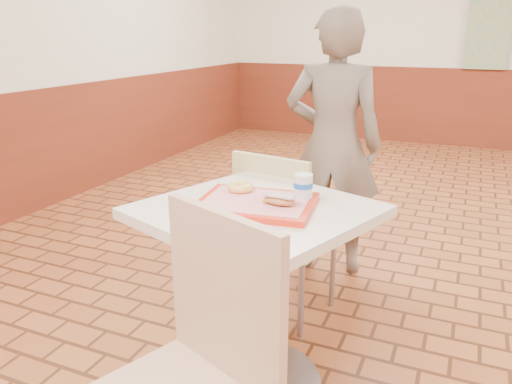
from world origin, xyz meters
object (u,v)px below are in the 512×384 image
at_px(main_table, 256,270).
at_px(long_john_donut, 279,200).
at_px(serving_tray, 256,204).
at_px(ring_donut, 240,187).
at_px(chair_main_front, 193,370).
at_px(customer, 333,145).
at_px(paper_cup, 303,186).
at_px(chair_main_back, 281,229).

bearing_deg(main_table, long_john_donut, -9.02).
relative_size(serving_tray, ring_donut, 4.07).
distance_m(chair_main_front, customer, 1.91).
bearing_deg(main_table, chair_main_front, -82.62).
bearing_deg(main_table, customer, 91.33).
bearing_deg(paper_cup, main_table, -146.04).
relative_size(main_table, serving_tray, 1.88).
distance_m(main_table, chair_main_back, 0.56).
bearing_deg(serving_tray, chair_main_back, 99.99).
height_order(customer, paper_cup, customer).
distance_m(main_table, customer, 1.27).
xyz_separation_m(ring_donut, paper_cup, (0.26, 0.02, 0.03)).
bearing_deg(long_john_donut, serving_tray, 170.98).
bearing_deg(chair_main_front, serving_tray, 119.27).
xyz_separation_m(long_john_donut, paper_cup, (0.05, 0.12, 0.03)).
bearing_deg(chair_main_front, long_john_donut, 110.45).
relative_size(long_john_donut, paper_cup, 1.44).
xyz_separation_m(customer, serving_tray, (0.03, -1.24, 0.03)).
relative_size(main_table, chair_main_back, 0.90).
height_order(serving_tray, long_john_donut, long_john_donut).
bearing_deg(ring_donut, main_table, -38.01).
distance_m(ring_donut, long_john_donut, 0.23).
bearing_deg(customer, long_john_donut, 86.37).
distance_m(main_table, ring_donut, 0.34).
distance_m(customer, serving_tray, 1.24).
distance_m(chair_main_back, long_john_donut, 0.70).
height_order(ring_donut, long_john_donut, long_john_donut).
relative_size(ring_donut, long_john_donut, 0.80).
xyz_separation_m(chair_main_front, paper_cup, (0.07, 0.75, 0.34)).
bearing_deg(chair_main_back, main_table, 110.30).
relative_size(main_table, paper_cup, 8.78).
bearing_deg(main_table, chair_main_back, 99.99).
xyz_separation_m(chair_main_back, paper_cup, (0.25, -0.45, 0.39)).
relative_size(chair_main_front, ring_donut, 9.29).
height_order(main_table, paper_cup, paper_cup).
xyz_separation_m(chair_main_front, serving_tray, (-0.08, 0.64, 0.28)).
height_order(long_john_donut, paper_cup, paper_cup).
bearing_deg(long_john_donut, paper_cup, 65.51).
distance_m(customer, paper_cup, 1.16).
bearing_deg(main_table, serving_tray, 180.00).
distance_m(chair_main_front, chair_main_back, 1.21).
distance_m(customer, long_john_donut, 1.27).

